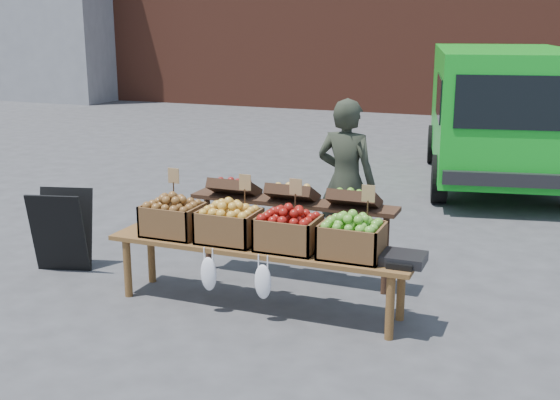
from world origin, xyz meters
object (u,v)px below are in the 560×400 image
at_px(delivery_van, 499,117).
at_px(crate_green_apples, 352,240).
at_px(back_table, 292,229).
at_px(weighing_scale, 404,259).
at_px(crate_golden_apples, 173,220).
at_px(display_bench, 259,277).
at_px(crate_red_apples, 288,233).
at_px(chalkboard_sign, 62,230).
at_px(vendor, 346,182).
at_px(crate_russet_pears, 229,226).

bearing_deg(delivery_van, crate_green_apples, -107.26).
distance_m(back_table, weighing_scale, 1.41).
relative_size(delivery_van, crate_golden_apples, 9.07).
height_order(display_bench, weighing_scale, weighing_scale).
bearing_deg(crate_golden_apples, delivery_van, 68.73).
bearing_deg(crate_red_apples, chalkboard_sign, 176.31).
xyz_separation_m(back_table, display_bench, (-0.04, -0.72, -0.24)).
bearing_deg(vendor, crate_russet_pears, 72.91).
bearing_deg(weighing_scale, chalkboard_sign, 177.35).
xyz_separation_m(display_bench, crate_russet_pears, (-0.28, 0.00, 0.42)).
bearing_deg(back_table, crate_russet_pears, -113.50).
xyz_separation_m(vendor, crate_russet_pears, (-0.61, -1.45, -0.14)).
relative_size(crate_russet_pears, crate_red_apples, 1.00).
distance_m(back_table, crate_russet_pears, 0.81).
bearing_deg(crate_golden_apples, back_table, 39.84).
relative_size(crate_red_apples, weighing_scale, 1.47).
bearing_deg(weighing_scale, back_table, 149.29).
bearing_deg(crate_green_apples, delivery_van, 83.90).
height_order(crate_golden_apples, crate_red_apples, same).
height_order(back_table, crate_green_apples, back_table).
xyz_separation_m(display_bench, crate_red_apples, (0.27, 0.00, 0.42)).
relative_size(chalkboard_sign, crate_golden_apples, 1.65).
bearing_deg(vendor, weighing_scale, 127.97).
relative_size(chalkboard_sign, display_bench, 0.31).
relative_size(vendor, crate_russet_pears, 3.38).
bearing_deg(display_bench, crate_red_apples, 0.00).
bearing_deg(back_table, chalkboard_sign, -165.91).
distance_m(display_bench, crate_green_apples, 0.93).
height_order(chalkboard_sign, crate_golden_apples, crate_golden_apples).
xyz_separation_m(crate_golden_apples, crate_red_apples, (1.10, 0.00, 0.00)).
xyz_separation_m(delivery_van, crate_russet_pears, (-1.73, -5.84, -0.31)).
distance_m(delivery_van, chalkboard_sign, 6.78).
distance_m(delivery_van, crate_golden_apples, 6.28).
xyz_separation_m(chalkboard_sign, crate_green_apples, (3.02, -0.16, 0.30)).
height_order(back_table, crate_golden_apples, back_table).
xyz_separation_m(chalkboard_sign, back_table, (2.23, 0.56, 0.11)).
distance_m(vendor, crate_red_apples, 1.46).
xyz_separation_m(vendor, weighing_scale, (0.91, -1.45, -0.24)).
distance_m(crate_golden_apples, crate_green_apples, 1.65).
height_order(delivery_van, crate_green_apples, delivery_van).
height_order(chalkboard_sign, crate_red_apples, crate_red_apples).
xyz_separation_m(back_table, crate_russet_pears, (-0.31, -0.72, 0.19)).
bearing_deg(weighing_scale, crate_russet_pears, 180.00).
height_order(chalkboard_sign, display_bench, chalkboard_sign).
bearing_deg(chalkboard_sign, display_bench, -19.28).
height_order(back_table, display_bench, back_table).
bearing_deg(back_table, crate_green_apples, -42.46).
height_order(delivery_van, crate_russet_pears, delivery_van).
bearing_deg(back_table, vendor, 67.60).
xyz_separation_m(crate_red_apples, weighing_scale, (0.98, 0.00, -0.10)).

